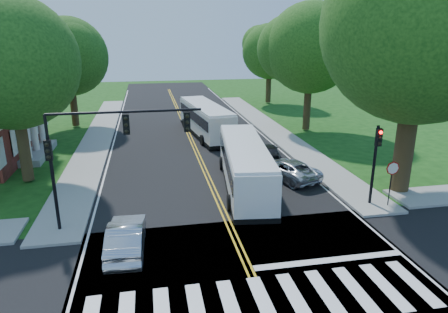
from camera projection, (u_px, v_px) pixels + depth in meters
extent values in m
plane|color=#154010|center=(260.00, 293.00, 14.75)|extent=(140.00, 140.00, 0.00)
cube|color=black|center=(198.00, 154.00, 31.63)|extent=(14.00, 96.00, 0.01)
cube|color=black|center=(260.00, 293.00, 14.75)|extent=(60.00, 12.00, 0.01)
cube|color=gold|center=(192.00, 141.00, 35.37)|extent=(0.36, 70.00, 0.01)
cube|color=silver|center=(113.00, 145.00, 34.14)|extent=(0.12, 70.00, 0.01)
cube|color=silver|center=(266.00, 138.00, 36.60)|extent=(0.12, 70.00, 0.01)
cube|color=silver|center=(263.00, 302.00, 14.27)|extent=(12.60, 3.00, 0.01)
cube|color=silver|center=(329.00, 260.00, 16.88)|extent=(6.60, 0.40, 0.01)
cube|color=gray|center=(98.00, 137.00, 36.67)|extent=(2.60, 40.00, 0.15)
cube|color=gray|center=(272.00, 129.00, 39.67)|extent=(2.60, 40.00, 0.15)
cylinder|color=#2F2213|center=(405.00, 141.00, 23.31)|extent=(1.10, 1.10, 6.00)
sphere|color=#3D7823|center=(422.00, 24.00, 21.38)|extent=(10.80, 10.80, 10.80)
cylinder|color=#2F2213|center=(23.00, 144.00, 25.04)|extent=(0.70, 0.70, 4.80)
sphere|color=#3D7823|center=(11.00, 62.00, 23.56)|extent=(8.00, 8.00, 8.00)
cylinder|color=#2F2213|center=(74.00, 104.00, 40.19)|extent=(0.70, 0.70, 4.40)
sphere|color=#3D7823|center=(68.00, 56.00, 38.81)|extent=(7.60, 7.60, 7.60)
cylinder|color=#2F2213|center=(307.00, 104.00, 38.55)|extent=(0.70, 0.70, 5.00)
sphere|color=#3D7823|center=(311.00, 48.00, 37.00)|extent=(8.40, 8.40, 8.40)
cylinder|color=#2F2213|center=(268.00, 86.00, 53.82)|extent=(0.70, 0.70, 4.40)
sphere|color=#3D7823|center=(270.00, 51.00, 52.48)|extent=(7.20, 7.20, 7.20)
cube|color=silver|center=(29.00, 100.00, 29.95)|extent=(1.40, 6.00, 0.45)
cube|color=gray|center=(37.00, 153.00, 31.18)|extent=(1.80, 6.00, 0.50)
cylinder|color=silver|center=(26.00, 137.00, 28.57)|extent=(0.50, 0.50, 4.20)
cylinder|color=silver|center=(34.00, 130.00, 30.64)|extent=(0.50, 0.50, 4.20)
cylinder|color=silver|center=(41.00, 124.00, 32.70)|extent=(0.50, 0.50, 4.20)
cylinder|color=black|center=(54.00, 184.00, 18.63)|extent=(0.16, 0.16, 4.60)
cube|color=black|center=(48.00, 150.00, 17.99)|extent=(0.30, 0.22, 0.95)
sphere|color=black|center=(47.00, 145.00, 17.77)|extent=(0.18, 0.18, 0.18)
cylinder|color=black|center=(125.00, 112.00, 18.29)|extent=(7.00, 0.12, 0.12)
cube|color=black|center=(126.00, 124.00, 18.31)|extent=(0.30, 0.22, 0.95)
cube|color=black|center=(187.00, 122.00, 18.82)|extent=(0.30, 0.22, 0.95)
cylinder|color=black|center=(374.00, 165.00, 21.63)|extent=(0.16, 0.16, 4.40)
cube|color=black|center=(379.00, 137.00, 21.02)|extent=(0.30, 0.22, 0.95)
sphere|color=#FF0A05|center=(381.00, 132.00, 20.80)|extent=(0.18, 0.18, 0.18)
cylinder|color=black|center=(390.00, 186.00, 21.63)|extent=(0.06, 0.06, 2.20)
cylinder|color=#A50A07|center=(393.00, 168.00, 21.29)|extent=(0.76, 0.04, 0.76)
cube|color=silver|center=(245.00, 166.00, 24.47)|extent=(3.61, 10.94, 2.50)
cube|color=black|center=(245.00, 159.00, 24.34)|extent=(3.59, 10.21, 0.86)
cube|color=black|center=(236.00, 138.00, 29.54)|extent=(2.22, 0.37, 1.46)
cube|color=orange|center=(236.00, 128.00, 29.30)|extent=(1.55, 0.29, 0.29)
cube|color=black|center=(244.00, 183.00, 24.80)|extent=(3.67, 11.05, 0.27)
cube|color=silver|center=(245.00, 145.00, 24.09)|extent=(3.52, 10.62, 0.20)
cylinder|color=black|center=(255.00, 162.00, 28.22)|extent=(0.40, 0.90, 0.87)
cylinder|color=black|center=(222.00, 163.00, 28.06)|extent=(0.40, 0.90, 0.87)
cylinder|color=black|center=(273.00, 201.00, 21.72)|extent=(0.40, 0.90, 0.87)
cylinder|color=black|center=(230.00, 202.00, 21.56)|extent=(0.40, 0.90, 0.87)
cube|color=silver|center=(206.00, 120.00, 37.16)|extent=(3.74, 11.25, 2.57)
cube|color=black|center=(205.00, 115.00, 37.03)|extent=(3.71, 10.49, 0.89)
cube|color=black|center=(191.00, 106.00, 42.12)|extent=(2.28, 0.38, 1.50)
cube|color=orange|center=(191.00, 98.00, 41.87)|extent=(1.59, 0.30, 0.30)
cube|color=black|center=(206.00, 132.00, 37.50)|extent=(3.80, 11.35, 0.28)
cube|color=silver|center=(205.00, 106.00, 36.77)|extent=(3.65, 10.91, 0.21)
cylinder|color=black|center=(208.00, 122.00, 41.13)|extent=(0.41, 0.93, 0.90)
cylinder|color=black|center=(184.00, 123.00, 40.41)|extent=(0.41, 0.93, 0.90)
cylinder|color=black|center=(229.00, 138.00, 34.76)|extent=(0.41, 0.93, 0.90)
cylinder|color=black|center=(203.00, 140.00, 34.04)|extent=(0.41, 0.93, 0.90)
imported|color=#AAADB1|center=(126.00, 237.00, 17.36)|extent=(1.66, 4.36, 1.42)
imported|color=silver|center=(288.00, 169.00, 26.16)|extent=(3.71, 5.21, 1.32)
imported|color=black|center=(268.00, 152.00, 30.04)|extent=(2.45, 4.42, 1.21)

